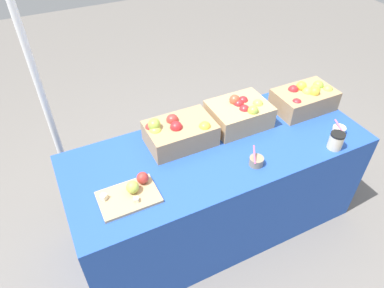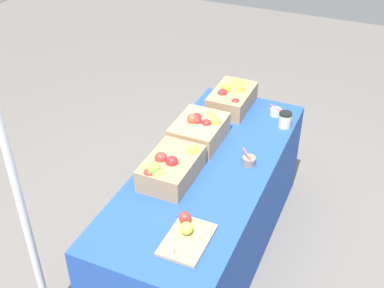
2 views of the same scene
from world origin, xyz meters
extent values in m
plane|color=slate|center=(0.00, 0.00, 0.00)|extent=(10.00, 10.00, 0.00)
cube|color=#234CAD|center=(0.00, 0.00, 0.37)|extent=(1.90, 0.76, 0.74)
cube|color=tan|center=(0.73, 0.11, 0.81)|extent=(0.41, 0.26, 0.14)
sphere|color=#B2C64C|center=(0.88, 0.06, 0.87)|extent=(0.07, 0.07, 0.07)
sphere|color=gold|center=(0.76, 0.06, 0.89)|extent=(0.07, 0.07, 0.07)
sphere|color=#99B742|center=(0.81, 0.11, 0.87)|extent=(0.07, 0.07, 0.07)
sphere|color=red|center=(0.60, 0.04, 0.86)|extent=(0.07, 0.07, 0.07)
sphere|color=red|center=(0.66, 0.16, 0.88)|extent=(0.07, 0.07, 0.07)
sphere|color=gold|center=(0.72, 0.15, 0.90)|extent=(0.07, 0.07, 0.07)
sphere|color=#B2C64C|center=(0.73, 0.10, 0.88)|extent=(0.07, 0.07, 0.07)
sphere|color=#99B742|center=(0.85, 0.13, 0.88)|extent=(0.07, 0.07, 0.07)
cube|color=tan|center=(0.23, 0.16, 0.81)|extent=(0.38, 0.30, 0.15)
sphere|color=red|center=(0.23, 0.11, 0.88)|extent=(0.07, 0.07, 0.07)
sphere|color=#99B742|center=(0.27, 0.06, 0.89)|extent=(0.07, 0.07, 0.07)
sphere|color=#B2C64C|center=(0.34, 0.12, 0.88)|extent=(0.07, 0.07, 0.07)
sphere|color=#D14C33|center=(0.22, 0.20, 0.91)|extent=(0.07, 0.07, 0.07)
sphere|color=red|center=(0.28, 0.20, 0.88)|extent=(0.07, 0.07, 0.07)
sphere|color=red|center=(0.23, 0.17, 0.88)|extent=(0.07, 0.07, 0.07)
cube|color=tan|center=(-0.19, 0.15, 0.81)|extent=(0.41, 0.27, 0.14)
sphere|color=#B2332D|center=(-0.36, 0.21, 0.87)|extent=(0.07, 0.07, 0.07)
sphere|color=#B2C64C|center=(-0.35, 0.17, 0.87)|extent=(0.07, 0.07, 0.07)
sphere|color=gold|center=(-0.07, 0.07, 0.87)|extent=(0.07, 0.07, 0.07)
sphere|color=#B2C64C|center=(-0.32, 0.25, 0.86)|extent=(0.07, 0.07, 0.07)
sphere|color=red|center=(-0.23, 0.13, 0.88)|extent=(0.07, 0.07, 0.07)
sphere|color=#99B742|center=(-0.34, 0.19, 0.90)|extent=(0.07, 0.07, 0.07)
sphere|color=#B2332D|center=(-0.22, 0.21, 0.88)|extent=(0.07, 0.07, 0.07)
cube|color=tan|center=(-0.63, -0.14, 0.75)|extent=(0.31, 0.21, 0.02)
sphere|color=#B2332D|center=(-0.53, -0.08, 0.79)|extent=(0.07, 0.07, 0.07)
sphere|color=#B2C64C|center=(-0.60, -0.12, 0.79)|extent=(0.07, 0.07, 0.07)
cube|color=beige|center=(-0.60, -0.19, 0.77)|extent=(0.03, 0.03, 0.03)
cube|color=beige|center=(-0.75, -0.11, 0.77)|extent=(0.04, 0.04, 0.03)
cylinder|color=gray|center=(0.12, -0.22, 0.77)|extent=(0.08, 0.08, 0.05)
cylinder|color=#EA598C|center=(0.10, -0.22, 0.82)|extent=(0.04, 0.09, 0.07)
cylinder|color=silver|center=(0.76, -0.21, 0.76)|extent=(0.08, 0.08, 0.05)
cylinder|color=#EA598C|center=(0.74, -0.21, 0.81)|extent=(0.01, 0.09, 0.04)
cylinder|color=beige|center=(0.63, -0.31, 0.79)|extent=(0.09, 0.09, 0.10)
cylinder|color=black|center=(0.63, -0.31, 0.84)|extent=(0.09, 0.09, 0.01)
cylinder|color=white|center=(-0.89, 0.66, 0.95)|extent=(0.04, 0.04, 1.91)
camera|label=1|loc=(-0.86, -1.37, 2.16)|focal=32.58mm
camera|label=2|loc=(-2.24, -0.88, 2.55)|focal=45.88mm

